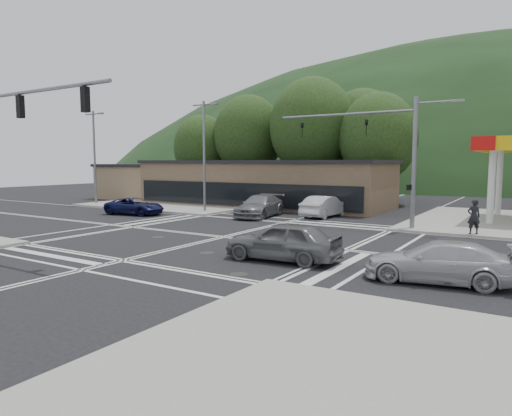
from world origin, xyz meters
The scene contains 21 objects.
ground centered at (0.00, 0.00, 0.00)m, with size 120.00×120.00×0.00m, color black.
sidewalk_nw centered at (-15.00, 15.00, 0.07)m, with size 16.00×16.00×0.15m, color gray.
commercial_row centered at (-8.00, 17.00, 2.00)m, with size 24.00×8.00×4.00m, color brown.
commercial_nw centered at (-24.00, 17.00, 1.80)m, with size 8.00×7.00×3.60m, color #846B4F.
hill_north centered at (0.00, 90.00, 0.00)m, with size 252.00×126.00×140.00m, color black.
tree_n_a centered at (-14.00, 24.00, 7.14)m, with size 8.00×8.00×11.75m.
tree_n_b centered at (-6.00, 24.00, 7.79)m, with size 9.00×9.00×12.98m.
tree_n_c centered at (1.00, 24.00, 6.49)m, with size 7.60×7.60×10.87m.
tree_n_d centered at (-20.00, 23.00, 5.84)m, with size 6.80×6.80×9.76m.
tree_n_e centered at (-2.00, 28.00, 7.14)m, with size 8.40×8.40×11.98m.
streetlight_nw centered at (-8.44, 9.00, 5.05)m, with size 2.50×0.25×9.00m.
streetlight_w centered at (-21.94, 9.00, 5.05)m, with size 2.50×0.25×9.00m.
signal_mast_ne centered at (6.95, 8.20, 5.07)m, with size 11.65×0.30×8.00m.
signal_mast_sw centered at (-6.39, -8.20, 5.12)m, with size 9.14×0.28×8.00m.
car_blue_west centered at (-12.34, 5.00, 0.66)m, with size 2.19×4.74×1.32m, color #0D103D.
car_grey_center centered at (5.72, -3.56, 0.84)m, with size 1.98×4.91×1.67m, color slate.
car_silver_east centered at (11.91, -3.75, 0.72)m, with size 2.00×4.93×1.43m, color #B6B8BE.
car_queue_a centered at (1.00, 11.47, 0.80)m, with size 1.70×4.88×1.61m, color #B5B8BD.
car_queue_b centered at (1.33, 19.71, 0.67)m, with size 1.59×3.95×1.35m, color silver.
car_northbound centered at (-3.22, 9.00, 0.82)m, with size 2.30×5.65×1.64m, color slate.
pedestrian centered at (11.67, 7.50, 1.12)m, with size 0.71×0.46×1.94m, color black.
Camera 1 is at (14.82, -20.13, 4.14)m, focal length 32.00 mm.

